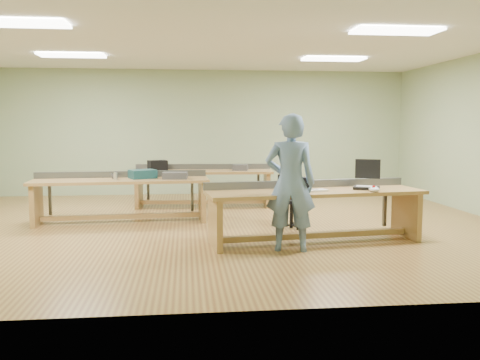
# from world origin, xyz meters

# --- Properties ---
(floor) EXTENTS (10.00, 10.00, 0.00)m
(floor) POSITION_xyz_m (0.00, 0.00, 0.00)
(floor) COLOR olive
(floor) RESTS_ON ground
(ceiling) EXTENTS (10.00, 10.00, 0.00)m
(ceiling) POSITION_xyz_m (0.00, 0.00, 3.00)
(ceiling) COLOR silver
(ceiling) RESTS_ON wall_back
(wall_back) EXTENTS (10.00, 0.04, 3.00)m
(wall_back) POSITION_xyz_m (0.00, 4.00, 1.50)
(wall_back) COLOR #9BAB81
(wall_back) RESTS_ON floor
(wall_front) EXTENTS (10.00, 0.04, 3.00)m
(wall_front) POSITION_xyz_m (0.00, -4.00, 1.50)
(wall_front) COLOR #9BAB81
(wall_front) RESTS_ON floor
(fluor_panels) EXTENTS (6.20, 3.50, 0.03)m
(fluor_panels) POSITION_xyz_m (0.00, 0.00, 2.97)
(fluor_panels) COLOR white
(fluor_panels) RESTS_ON ceiling
(workbench_front) EXTENTS (3.19, 1.20, 0.86)m
(workbench_front) POSITION_xyz_m (1.42, -1.35, 0.56)
(workbench_front) COLOR #A77A46
(workbench_front) RESTS_ON floor
(workbench_mid) EXTENTS (3.04, 0.97, 0.86)m
(workbench_mid) POSITION_xyz_m (-1.53, 0.49, 0.56)
(workbench_mid) COLOR #A77A46
(workbench_mid) RESTS_ON floor
(workbench_back) EXTENTS (2.88, 0.92, 0.86)m
(workbench_back) POSITION_xyz_m (-0.06, 2.05, 0.56)
(workbench_back) COLOR #A77A46
(workbench_back) RESTS_ON floor
(person) EXTENTS (0.74, 0.56, 1.83)m
(person) POSITION_xyz_m (0.96, -1.84, 0.91)
(person) COLOR #637EA2
(person) RESTS_ON floor
(laptop_base) EXTENTS (0.45, 0.42, 0.04)m
(laptop_base) POSITION_xyz_m (2.20, -1.32, 0.77)
(laptop_base) COLOR black
(laptop_base) RESTS_ON workbench_front
(laptop_screen) EXTENTS (0.34, 0.16, 0.29)m
(laptop_screen) POSITION_xyz_m (2.26, -1.19, 1.04)
(laptop_screen) COLOR black
(laptop_screen) RESTS_ON laptop_base
(keyboard) EXTENTS (0.51, 0.29, 0.03)m
(keyboard) POSITION_xyz_m (1.32, -1.52, 0.76)
(keyboard) COLOR silver
(keyboard) RESTS_ON workbench_front
(trackball_mouse) EXTENTS (0.20, 0.22, 0.07)m
(trackball_mouse) POSITION_xyz_m (2.20, -1.62, 0.79)
(trackball_mouse) COLOR white
(trackball_mouse) RESTS_ON workbench_front
(camera_bag) EXTENTS (0.32, 0.27, 0.19)m
(camera_bag) POSITION_xyz_m (1.22, -1.35, 0.84)
(camera_bag) COLOR black
(camera_bag) RESTS_ON workbench_front
(task_chair) EXTENTS (0.47, 0.47, 0.86)m
(task_chair) POSITION_xyz_m (1.30, -0.29, 0.32)
(task_chair) COLOR black
(task_chair) RESTS_ON floor
(parts_bin_teal) EXTENTS (0.53, 0.47, 0.15)m
(parts_bin_teal) POSITION_xyz_m (-1.17, 0.57, 0.83)
(parts_bin_teal) COLOR #133B40
(parts_bin_teal) RESTS_ON workbench_mid
(parts_bin_grey) EXTENTS (0.45, 0.31, 0.12)m
(parts_bin_grey) POSITION_xyz_m (-0.60, 0.43, 0.81)
(parts_bin_grey) COLOR #3B3B3D
(parts_bin_grey) RESTS_ON workbench_mid
(mug) EXTENTS (0.14, 0.14, 0.10)m
(mug) POSITION_xyz_m (-1.64, 0.48, 0.80)
(mug) COLOR #3B3B3D
(mug) RESTS_ON workbench_mid
(drinks_can) EXTENTS (0.09, 0.09, 0.12)m
(drinks_can) POSITION_xyz_m (-1.62, 0.42, 0.81)
(drinks_can) COLOR silver
(drinks_can) RESTS_ON workbench_mid
(storage_box_back) EXTENTS (0.43, 0.37, 0.21)m
(storage_box_back) POSITION_xyz_m (-0.99, 2.12, 0.85)
(storage_box_back) COLOR black
(storage_box_back) RESTS_ON workbench_back
(tray_back) EXTENTS (0.34, 0.28, 0.12)m
(tray_back) POSITION_xyz_m (0.70, 1.95, 0.81)
(tray_back) COLOR #3B3B3D
(tray_back) RESTS_ON workbench_back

